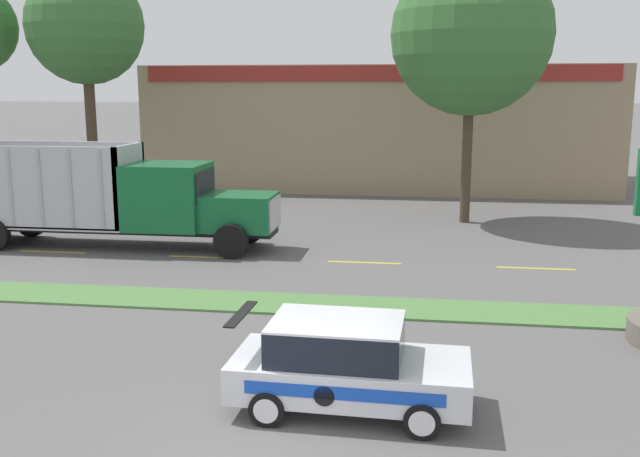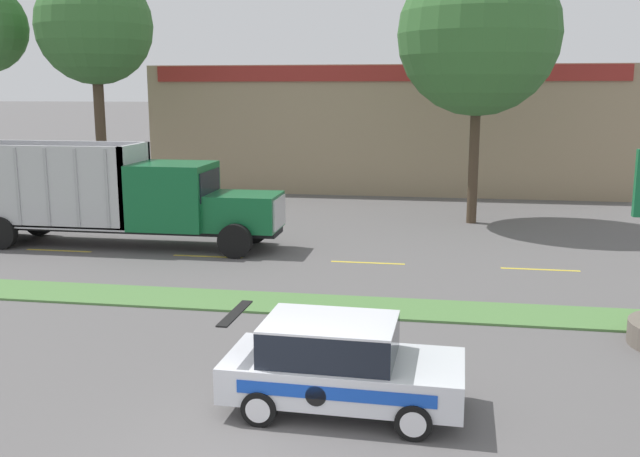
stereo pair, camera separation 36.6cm
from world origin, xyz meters
TOP-DOWN VIEW (x-y plane):
  - grass_verge at (0.00, 8.16)m, footprint 120.00×1.78m
  - centre_line_2 at (-10.24, 13.05)m, footprint 2.40×0.14m
  - centre_line_3 at (-4.84, 13.05)m, footprint 2.40×0.14m
  - centre_line_4 at (0.56, 13.05)m, footprint 2.40×0.14m
  - centre_line_5 at (5.96, 13.05)m, footprint 2.40×0.14m
  - dump_truck_lead at (-7.65, 14.20)m, footprint 11.70×2.73m
  - rally_car at (1.11, 2.29)m, footprint 4.18×2.11m
  - store_building_backdrop at (-0.20, 33.77)m, footprint 25.39×12.10m
  - tree_behind_left at (4.16, 20.83)m, footprint 6.53×6.53m
  - tree_behind_right at (-13.10, 22.44)m, footprint 5.33×5.33m

SIDE VIEW (x-z plane):
  - centre_line_2 at x=-10.24m, z-range 0.00..0.01m
  - centre_line_3 at x=-4.84m, z-range 0.00..0.01m
  - centre_line_4 at x=0.56m, z-range 0.00..0.01m
  - centre_line_5 at x=5.96m, z-range 0.00..0.01m
  - grass_verge at x=0.00m, z-range 0.00..0.06m
  - rally_car at x=1.11m, z-range 0.00..1.64m
  - dump_truck_lead at x=-7.65m, z-range -0.19..3.46m
  - store_building_backdrop at x=-0.20m, z-range 0.00..6.78m
  - tree_behind_left at x=4.16m, z-range 2.05..14.65m
  - tree_behind_right at x=-13.10m, z-range 2.69..15.08m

